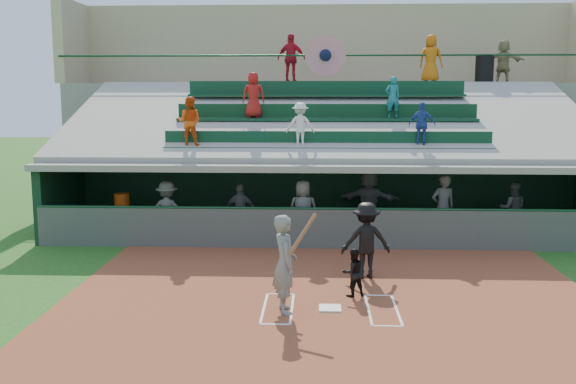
{
  "coord_description": "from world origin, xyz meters",
  "views": [
    {
      "loc": [
        -0.27,
        -12.1,
        4.19
      ],
      "look_at": [
        -0.99,
        3.5,
        1.8
      ],
      "focal_mm": 40.0,
      "sensor_mm": 36.0,
      "label": 1
    }
  ],
  "objects_px": {
    "home_plate": "(330,308)",
    "white_table": "(120,221)",
    "water_cooler": "(122,201)",
    "trash_bin": "(484,69)",
    "batter_at_plate": "(285,264)",
    "catcher": "(353,272)"
  },
  "relations": [
    {
      "from": "home_plate",
      "to": "catcher",
      "type": "relative_size",
      "value": 0.43
    },
    {
      "from": "batter_at_plate",
      "to": "white_table",
      "type": "bearing_deg",
      "value": 128.21
    },
    {
      "from": "catcher",
      "to": "trash_bin",
      "type": "distance_m",
      "value": 13.4
    },
    {
      "from": "white_table",
      "to": "trash_bin",
      "type": "relative_size",
      "value": 0.88
    },
    {
      "from": "catcher",
      "to": "trash_bin",
      "type": "xyz_separation_m",
      "value": [
        5.38,
        11.39,
        4.57
      ]
    },
    {
      "from": "home_plate",
      "to": "trash_bin",
      "type": "distance_m",
      "value": 14.48
    },
    {
      "from": "home_plate",
      "to": "catcher",
      "type": "height_order",
      "value": "catcher"
    },
    {
      "from": "home_plate",
      "to": "white_table",
      "type": "relative_size",
      "value": 0.49
    },
    {
      "from": "home_plate",
      "to": "catcher",
      "type": "xyz_separation_m",
      "value": [
        0.48,
        0.84,
        0.49
      ]
    },
    {
      "from": "home_plate",
      "to": "white_table",
      "type": "distance_m",
      "value": 9.0
    },
    {
      "from": "home_plate",
      "to": "white_table",
      "type": "xyz_separation_m",
      "value": [
        -6.18,
        6.53,
        0.39
      ]
    },
    {
      "from": "water_cooler",
      "to": "trash_bin",
      "type": "xyz_separation_m",
      "value": [
        11.97,
        5.69,
        4.06
      ]
    },
    {
      "from": "batter_at_plate",
      "to": "white_table",
      "type": "distance_m",
      "value": 8.59
    },
    {
      "from": "home_plate",
      "to": "batter_at_plate",
      "type": "relative_size",
      "value": 0.22
    },
    {
      "from": "white_table",
      "to": "trash_bin",
      "type": "height_order",
      "value": "trash_bin"
    },
    {
      "from": "catcher",
      "to": "water_cooler",
      "type": "xyz_separation_m",
      "value": [
        -6.59,
        5.7,
        0.51
      ]
    },
    {
      "from": "batter_at_plate",
      "to": "trash_bin",
      "type": "xyz_separation_m",
      "value": [
        6.74,
        12.43,
        4.12
      ]
    },
    {
      "from": "batter_at_plate",
      "to": "water_cooler",
      "type": "relative_size",
      "value": 4.37
    },
    {
      "from": "batter_at_plate",
      "to": "water_cooler",
      "type": "xyz_separation_m",
      "value": [
        -5.22,
        6.74,
        0.05
      ]
    },
    {
      "from": "white_table",
      "to": "trash_bin",
      "type": "xyz_separation_m",
      "value": [
        12.05,
        5.69,
        4.67
      ]
    },
    {
      "from": "batter_at_plate",
      "to": "catcher",
      "type": "relative_size",
      "value": 1.93
    },
    {
      "from": "home_plate",
      "to": "water_cooler",
      "type": "distance_m",
      "value": 9.0
    }
  ]
}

